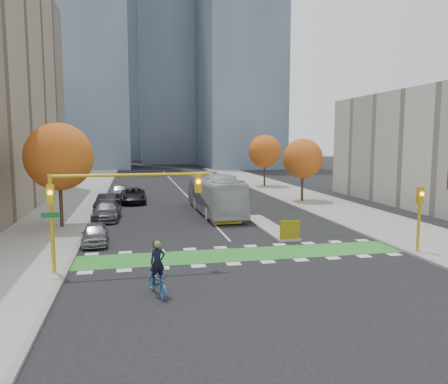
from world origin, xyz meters
name	(u,v)px	position (x,y,z in m)	size (l,w,h in m)	color
ground	(249,261)	(0.00, 0.00, 0.00)	(300.00, 300.00, 0.00)	black
sidewalk_west	(59,212)	(-13.50, 20.00, 0.07)	(7.00, 120.00, 0.15)	gray
sidewalk_east	(322,203)	(13.50, 20.00, 0.07)	(7.00, 120.00, 0.15)	gray
curb_west	(97,211)	(-10.00, 20.00, 0.07)	(0.30, 120.00, 0.16)	gray
curb_east	(291,204)	(10.00, 20.00, 0.07)	(0.30, 120.00, 0.16)	gray
bike_crossing	(243,254)	(0.00, 1.50, 0.01)	(20.00, 3.00, 0.01)	#2C862C
centre_line	(179,187)	(0.00, 40.00, 0.01)	(0.15, 70.00, 0.01)	silver
bike_lane_paint	(245,194)	(7.50, 30.00, 0.01)	(2.50, 50.00, 0.01)	black
median_island	(269,227)	(4.00, 9.00, 0.08)	(1.60, 10.00, 0.16)	gray
hazard_board	(290,230)	(4.00, 4.20, 0.80)	(1.40, 0.12, 1.30)	yellow
tower_nw	(81,22)	(-18.00, 90.00, 35.00)	(22.00, 22.00, 70.00)	#47566B
tower_nc	(173,9)	(6.00, 110.00, 45.00)	(20.00, 20.00, 90.00)	#47566B
tower_ne	(239,46)	(20.00, 85.00, 30.00)	(18.00, 24.00, 60.00)	#47566B
tower_far	(138,47)	(-4.00, 140.00, 40.00)	(26.00, 26.00, 80.00)	#47566B
tree_west	(59,157)	(-12.00, 12.00, 5.62)	(5.20, 5.20, 8.22)	#332114
tree_east_near	(303,159)	(12.00, 22.00, 4.86)	(4.40, 4.40, 7.08)	#332114
tree_east_far	(265,151)	(12.50, 38.00, 5.24)	(4.80, 4.80, 7.65)	#332114
traffic_signal_west	(103,196)	(-7.93, -0.51, 4.03)	(8.53, 0.56, 5.20)	#BF9914
traffic_signal_east	(420,209)	(10.50, -0.51, 2.73)	(0.35, 0.43, 4.10)	#BF9914
cyclist	(158,277)	(-5.43, -4.57, 0.83)	(1.35, 2.29, 2.49)	#215799
bus	(215,194)	(1.11, 16.73, 1.86)	(3.12, 13.32, 3.71)	#B2B7BA
parked_car_a	(95,234)	(-9.00, 6.08, 0.71)	(1.67, 4.15, 1.41)	gray
parked_car_b	(107,203)	(-9.00, 20.05, 0.83)	(1.75, 5.02, 1.65)	black
parked_car_c	(107,211)	(-8.77, 15.05, 0.78)	(2.18, 5.37, 1.56)	#4C4C51
parked_car_d	(133,196)	(-6.50, 25.05, 0.81)	(2.70, 5.85, 1.62)	black
parked_car_e	(119,191)	(-8.15, 30.05, 0.81)	(1.91, 4.75, 1.62)	#A09FA4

